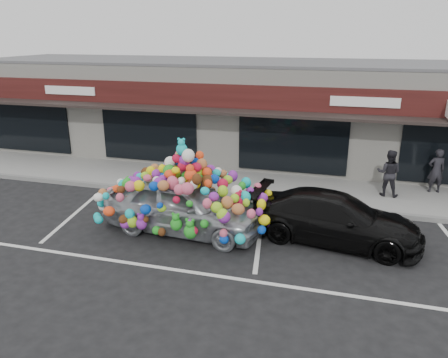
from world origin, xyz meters
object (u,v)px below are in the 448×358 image
(toy_car, at_px, (184,199))
(pedestrian_b, at_px, (389,173))
(black_sedan, at_px, (335,218))
(pedestrian_a, at_px, (436,171))

(toy_car, bearing_deg, pedestrian_b, -49.71)
(toy_car, bearing_deg, black_sedan, -78.95)
(pedestrian_a, bearing_deg, black_sedan, 43.35)
(black_sedan, height_order, pedestrian_b, pedestrian_b)
(black_sedan, xyz_separation_m, pedestrian_b, (1.63, 3.74, 0.28))
(black_sedan, bearing_deg, pedestrian_a, -27.54)
(toy_car, distance_m, pedestrian_b, 7.20)
(black_sedan, bearing_deg, toy_car, 104.87)
(toy_car, distance_m, black_sedan, 4.24)
(black_sedan, height_order, pedestrian_a, pedestrian_a)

